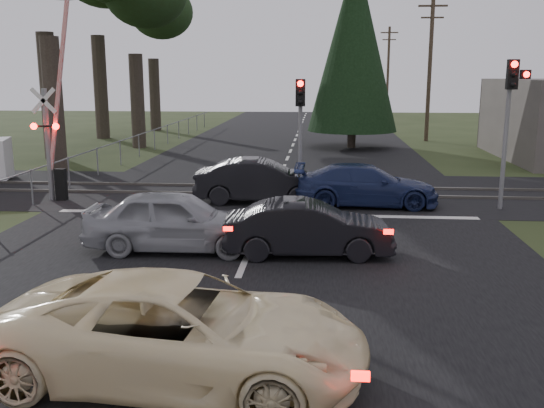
# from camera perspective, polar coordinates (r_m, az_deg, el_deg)

# --- Properties ---
(ground) EXTENTS (120.00, 120.00, 0.00)m
(ground) POSITION_cam_1_polar(r_m,az_deg,el_deg) (10.98, -4.83, -10.77)
(ground) COLOR #283317
(ground) RESTS_ON ground
(road) EXTENTS (14.00, 100.00, 0.01)m
(road) POSITION_cam_1_polar(r_m,az_deg,el_deg) (20.49, -0.27, 0.14)
(road) COLOR black
(road) RESTS_ON ground
(rail_corridor) EXTENTS (120.00, 8.00, 0.01)m
(rail_corridor) POSITION_cam_1_polar(r_m,az_deg,el_deg) (22.44, 0.17, 1.21)
(rail_corridor) COLOR black
(rail_corridor) RESTS_ON ground
(stop_line) EXTENTS (13.00, 0.35, 0.00)m
(stop_line) POSITION_cam_1_polar(r_m,az_deg,el_deg) (18.74, -0.74, -0.98)
(stop_line) COLOR silver
(stop_line) RESTS_ON ground
(rail_near) EXTENTS (120.00, 0.12, 0.10)m
(rail_near) POSITION_cam_1_polar(r_m,az_deg,el_deg) (21.65, 0.01, 0.92)
(rail_near) COLOR #59544C
(rail_near) RESTS_ON ground
(rail_far) EXTENTS (120.00, 0.12, 0.10)m
(rail_far) POSITION_cam_1_polar(r_m,az_deg,el_deg) (23.22, 0.33, 1.69)
(rail_far) COLOR #59544C
(rail_far) RESTS_ON ground
(crossing_signal) EXTENTS (1.62, 0.38, 6.96)m
(crossing_signal) POSITION_cam_1_polar(r_m,az_deg,el_deg) (21.82, -19.82, 5.62)
(crossing_signal) COLOR slate
(crossing_signal) RESTS_ON ground
(traffic_signal_right) EXTENTS (0.68, 0.48, 4.70)m
(traffic_signal_right) POSITION_cam_1_polar(r_m,az_deg,el_deg) (20.32, 21.57, 8.63)
(traffic_signal_right) COLOR slate
(traffic_signal_right) RESTS_ON ground
(traffic_signal_center) EXTENTS (0.32, 0.48, 4.10)m
(traffic_signal_center) POSITION_cam_1_polar(r_m,az_deg,el_deg) (20.71, 2.67, 8.09)
(traffic_signal_center) COLOR slate
(traffic_signal_center) RESTS_ON ground
(utility_pole_mid) EXTENTS (1.80, 0.26, 9.00)m
(utility_pole_mid) POSITION_cam_1_polar(r_m,az_deg,el_deg) (40.54, 14.63, 12.42)
(utility_pole_mid) COLOR #4C3D2D
(utility_pole_mid) RESTS_ON ground
(utility_pole_far) EXTENTS (1.80, 0.26, 9.00)m
(utility_pole_far) POSITION_cam_1_polar(r_m,az_deg,el_deg) (65.32, 10.87, 12.34)
(utility_pole_far) COLOR #4C3D2D
(utility_pole_far) RESTS_ON ground
(euc_tree_e) EXTENTS (6.00, 6.00, 13.20)m
(euc_tree_e) POSITION_cam_1_polar(r_m,az_deg,el_deg) (47.98, -11.32, 18.20)
(euc_tree_e) COLOR #473D33
(euc_tree_e) RESTS_ON ground
(conifer_tree) EXTENTS (5.20, 5.20, 11.00)m
(conifer_tree) POSITION_cam_1_polar(r_m,az_deg,el_deg) (36.05, 7.74, 14.78)
(conifer_tree) COLOR #473D33
(conifer_tree) RESTS_ON ground
(fence_left) EXTENTS (0.10, 36.00, 1.20)m
(fence_left) POSITION_cam_1_polar(r_m,az_deg,el_deg) (34.10, -11.64, 4.71)
(fence_left) COLOR slate
(fence_left) RESTS_ON ground
(cream_coupe) EXTENTS (5.49, 2.92, 1.47)m
(cream_coupe) POSITION_cam_1_polar(r_m,az_deg,el_deg) (8.79, -8.56, -11.69)
(cream_coupe) COLOR beige
(cream_coupe) RESTS_ON ground
(dark_hatchback) EXTENTS (4.06, 1.63, 1.31)m
(dark_hatchback) POSITION_cam_1_polar(r_m,az_deg,el_deg) (14.45, 3.42, -2.34)
(dark_hatchback) COLOR black
(dark_hatchback) RESTS_ON ground
(silver_car) EXTENTS (4.42, 1.84, 1.49)m
(silver_car) POSITION_cam_1_polar(r_m,az_deg,el_deg) (15.02, -9.08, -1.56)
(silver_car) COLOR gray
(silver_car) RESTS_ON ground
(blue_sedan) EXTENTS (4.68, 1.91, 1.36)m
(blue_sedan) POSITION_cam_1_polar(r_m,az_deg,el_deg) (20.14, 8.82, 1.75)
(blue_sedan) COLOR #19234C
(blue_sedan) RESTS_ON ground
(dark_car_far) EXTENTS (4.51, 1.78, 1.46)m
(dark_car_far) POSITION_cam_1_polar(r_m,az_deg,el_deg) (20.43, -1.04, 2.18)
(dark_car_far) COLOR black
(dark_car_far) RESTS_ON ground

